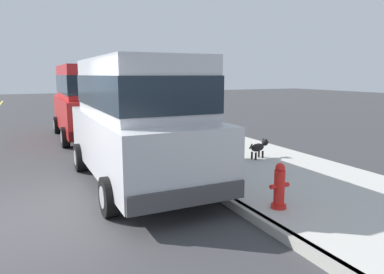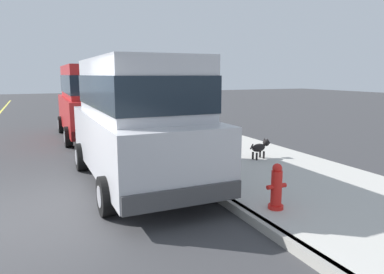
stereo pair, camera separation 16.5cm
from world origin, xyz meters
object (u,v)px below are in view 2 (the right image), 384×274
car_silver_van (137,116)px  dog_black (260,147)px  fire_hydrant (276,188)px  car_red_van (91,98)px

car_silver_van → dog_black: size_ratio=6.66×
dog_black → car_silver_van: bearing=-174.7°
car_silver_van → dog_black: (3.19, 0.30, -0.97)m
dog_black → fire_hydrant: 3.41m
car_red_van → dog_black: 6.58m
car_silver_van → dog_black: bearing=5.3°
car_silver_van → dog_black: 3.35m
car_silver_van → fire_hydrant: bearing=-61.0°
car_silver_van → car_red_van: bearing=90.4°
dog_black → fire_hydrant: fire_hydrant is taller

